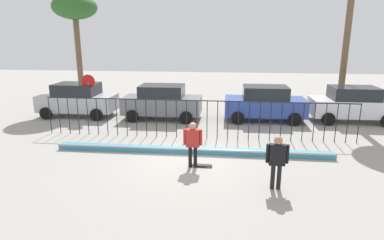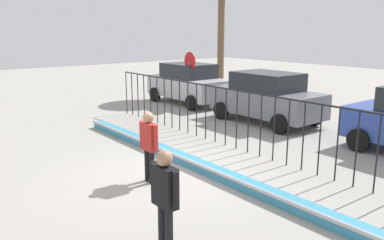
{
  "view_description": "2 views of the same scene",
  "coord_description": "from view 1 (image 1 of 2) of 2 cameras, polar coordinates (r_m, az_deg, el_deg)",
  "views": [
    {
      "loc": [
        1.34,
        -11.32,
        4.58
      ],
      "look_at": [
        -0.06,
        1.49,
        1.21
      ],
      "focal_mm": 30.62,
      "sensor_mm": 36.0,
      "label": 1
    },
    {
      "loc": [
        7.6,
        -5.1,
        3.44
      ],
      "look_at": [
        -0.53,
        1.31,
        1.08
      ],
      "focal_mm": 37.2,
      "sensor_mm": 36.0,
      "label": 2
    }
  ],
  "objects": [
    {
      "name": "parked_car_silver",
      "position": [
        19.96,
        -19.28,
        3.41
      ],
      "size": [
        4.3,
        2.12,
        1.9
      ],
      "rotation": [
        0.0,
        0.0,
        -0.07
      ],
      "color": "#B7BABF",
      "rests_on": "ground"
    },
    {
      "name": "palm_tree_short",
      "position": [
        22.96,
        -19.72,
        17.55
      ],
      "size": [
        2.79,
        2.79,
        7.03
      ],
      "color": "brown",
      "rests_on": "ground"
    },
    {
      "name": "camera_operator",
      "position": [
        10.18,
        14.61,
        -6.37
      ],
      "size": [
        0.68,
        0.26,
        1.69
      ],
      "rotation": [
        0.0,
        0.0,
        2.33
      ],
      "color": "black",
      "rests_on": "ground"
    },
    {
      "name": "perimeter_fence",
      "position": [
        14.72,
        0.84,
        0.91
      ],
      "size": [
        14.04,
        0.04,
        1.76
      ],
      "color": "black",
      "rests_on": "ground"
    },
    {
      "name": "stop_sign",
      "position": [
        18.77,
        -17.52,
        4.88
      ],
      "size": [
        0.76,
        0.07,
        2.5
      ],
      "color": "slate",
      "rests_on": "ground"
    },
    {
      "name": "skateboarder",
      "position": [
        11.45,
        0.13,
        -3.62
      ],
      "size": [
        0.67,
        0.25,
        1.65
      ],
      "rotation": [
        0.0,
        0.0,
        0.45
      ],
      "color": "black",
      "rests_on": "ground"
    },
    {
      "name": "skateboard",
      "position": [
        11.81,
        1.55,
        -7.86
      ],
      "size": [
        0.8,
        0.2,
        0.07
      ],
      "rotation": [
        0.0,
        0.0,
        0.28
      ],
      "color": "black",
      "rests_on": "ground"
    },
    {
      "name": "bowl_coping_ledge",
      "position": [
        13.07,
        -0.02,
        -5.31
      ],
      "size": [
        11.0,
        0.41,
        0.27
      ],
      "color": "teal",
      "rests_on": "ground"
    },
    {
      "name": "ground_plane",
      "position": [
        12.28,
        -0.47,
        -7.25
      ],
      "size": [
        60.0,
        60.0,
        0.0
      ],
      "primitive_type": "plane",
      "color": "#9E9991"
    },
    {
      "name": "parked_car_gray",
      "position": [
        18.26,
        -5.22,
        3.19
      ],
      "size": [
        4.3,
        2.12,
        1.9
      ],
      "rotation": [
        0.0,
        0.0,
        -0.06
      ],
      "color": "slate",
      "rests_on": "ground"
    },
    {
      "name": "parked_car_blue",
      "position": [
        18.25,
        12.56,
        2.89
      ],
      "size": [
        4.3,
        2.12,
        1.9
      ],
      "rotation": [
        0.0,
        0.0,
        0.05
      ],
      "color": "#2D479E",
      "rests_on": "ground"
    },
    {
      "name": "parked_car_white",
      "position": [
        19.6,
        26.17,
        2.52
      ],
      "size": [
        4.3,
        2.12,
        1.9
      ],
      "rotation": [
        0.0,
        0.0,
        0.03
      ],
      "color": "silver",
      "rests_on": "ground"
    }
  ]
}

